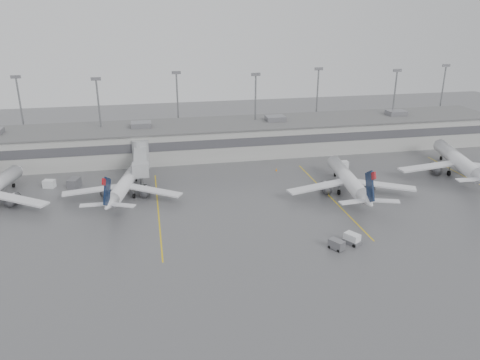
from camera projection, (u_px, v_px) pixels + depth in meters
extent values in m
plane|color=#57575A|center=(280.00, 264.00, 71.22)|extent=(260.00, 260.00, 0.00)
cube|color=#A4A49F|center=(220.00, 139.00, 123.07)|extent=(150.00, 16.00, 8.00)
cube|color=#47474C|center=(225.00, 143.00, 115.33)|extent=(150.00, 0.15, 2.20)
cube|color=#606060|center=(220.00, 124.00, 121.65)|extent=(152.00, 17.00, 0.30)
cube|color=slate|center=(396.00, 113.00, 130.60)|extent=(5.00, 4.00, 1.30)
cylinder|color=gray|center=(22.00, 117.00, 120.47)|extent=(0.44, 0.44, 20.00)
cube|color=slate|center=(16.00, 77.00, 116.89)|extent=(2.40, 0.50, 0.80)
cylinder|color=gray|center=(100.00, 120.00, 117.27)|extent=(0.44, 0.44, 20.00)
cube|color=slate|center=(96.00, 79.00, 113.69)|extent=(2.40, 0.50, 0.80)
cylinder|color=gray|center=(178.00, 110.00, 127.84)|extent=(0.44, 0.44, 20.00)
cube|color=slate|center=(176.00, 73.00, 124.26)|extent=(2.40, 0.50, 0.80)
cylinder|color=gray|center=(255.00, 113.00, 124.64)|extent=(0.44, 0.44, 20.00)
cube|color=slate|center=(256.00, 74.00, 121.06)|extent=(2.40, 0.50, 0.80)
cylinder|color=gray|center=(317.00, 105.00, 135.21)|extent=(0.44, 0.44, 20.00)
cube|color=slate|center=(319.00, 69.00, 131.64)|extent=(2.40, 0.50, 0.80)
cylinder|color=gray|center=(393.00, 107.00, 132.01)|extent=(0.44, 0.44, 20.00)
cube|color=slate|center=(397.00, 70.00, 128.43)|extent=(2.40, 0.50, 0.80)
cylinder|color=gray|center=(441.00, 100.00, 142.58)|extent=(0.44, 0.44, 20.00)
cube|color=slate|center=(446.00, 65.00, 139.01)|extent=(2.40, 0.50, 0.80)
cylinder|color=#96989B|center=(141.00, 154.00, 112.12)|extent=(4.00, 4.00, 7.00)
cube|color=#96989B|center=(141.00, 159.00, 105.87)|extent=(2.80, 13.00, 2.60)
cube|color=#96989B|center=(141.00, 170.00, 98.99)|extent=(3.40, 2.40, 3.00)
cylinder|color=gray|center=(142.00, 183.00, 100.00)|extent=(0.70, 0.70, 2.80)
cube|color=black|center=(142.00, 187.00, 100.37)|extent=(2.20, 1.20, 0.70)
cube|color=yellow|center=(158.00, 210.00, 90.03)|extent=(0.25, 40.00, 0.01)
cube|color=yellow|center=(330.00, 196.00, 96.48)|extent=(0.25, 40.00, 0.01)
cube|color=yellow|center=(480.00, 184.00, 102.93)|extent=(0.25, 40.00, 0.01)
cone|color=white|center=(19.00, 169.00, 103.38)|extent=(3.50, 3.35, 2.95)
cube|color=white|center=(18.00, 199.00, 89.46)|extent=(12.28, 8.79, 0.34)
cylinder|color=black|center=(14.00, 185.00, 101.13)|extent=(0.54, 0.94, 0.89)
cylinder|color=white|center=(126.00, 183.00, 96.39)|extent=(6.99, 19.86, 2.69)
cone|color=white|center=(138.00, 165.00, 106.82)|extent=(3.18, 3.05, 2.69)
cone|color=white|center=(109.00, 204.00, 85.09)|extent=(3.62, 4.97, 2.69)
cube|color=white|center=(92.00, 190.00, 94.44)|extent=(11.84, 3.39, 0.31)
cube|color=white|center=(154.00, 191.00, 94.15)|extent=(11.22, 7.98, 0.31)
cube|color=#081532|center=(107.00, 192.00, 83.76)|extent=(1.38, 4.99, 5.87)
cube|color=#9F0C13|center=(104.00, 182.00, 81.84)|extent=(0.66, 1.83, 1.71)
cylinder|color=black|center=(136.00, 179.00, 104.76)|extent=(0.49, 0.86, 0.81)
cylinder|color=black|center=(116.00, 196.00, 95.53)|extent=(0.61, 1.05, 0.99)
cylinder|color=black|center=(134.00, 196.00, 95.44)|extent=(0.61, 1.05, 0.99)
cylinder|color=white|center=(347.00, 178.00, 98.35)|extent=(5.72, 21.99, 2.97)
cone|color=white|center=(332.00, 160.00, 109.82)|extent=(3.30, 3.13, 2.97)
cone|color=white|center=(367.00, 200.00, 85.90)|extent=(3.58, 5.29, 2.97)
cube|color=white|center=(317.00, 187.00, 95.58)|extent=(13.13, 4.92, 0.35)
cube|color=white|center=(383.00, 185.00, 96.49)|extent=(12.74, 7.83, 0.35)
cube|color=#081532|center=(370.00, 187.00, 84.43)|extent=(1.01, 5.57, 6.48)
cube|color=#9F0C13|center=(374.00, 176.00, 82.33)|extent=(0.55, 2.02, 1.88)
cylinder|color=black|center=(335.00, 175.00, 107.56)|extent=(0.46, 0.93, 0.89)
cylinder|color=black|center=(339.00, 192.00, 97.21)|extent=(0.58, 1.14, 1.09)
cylinder|color=black|center=(358.00, 192.00, 97.48)|extent=(0.58, 1.14, 1.09)
cylinder|color=white|center=(457.00, 160.00, 109.02)|extent=(9.09, 23.73, 3.23)
cone|color=white|center=(438.00, 144.00, 121.50)|extent=(3.88, 3.73, 3.23)
cube|color=white|center=(428.00, 167.00, 106.91)|extent=(14.13, 3.62, 0.38)
cylinder|color=black|center=(441.00, 158.00, 119.04)|extent=(0.61, 1.03, 0.97)
cylinder|color=black|center=(449.00, 173.00, 108.05)|extent=(0.77, 1.27, 1.18)
cylinder|color=black|center=(469.00, 174.00, 107.82)|extent=(0.77, 1.27, 1.18)
cube|color=white|center=(352.00, 239.00, 77.03)|extent=(2.58, 2.89, 1.84)
cube|color=slate|center=(352.00, 242.00, 77.22)|extent=(2.97, 3.34, 0.71)
cylinder|color=black|center=(344.00, 242.00, 77.44)|extent=(0.49, 0.61, 0.57)
cylinder|color=black|center=(349.00, 238.00, 78.47)|extent=(0.49, 0.61, 0.57)
cylinder|color=black|center=(354.00, 246.00, 76.03)|extent=(0.49, 0.61, 0.57)
cylinder|color=black|center=(360.00, 243.00, 77.06)|extent=(0.49, 0.61, 0.57)
cube|color=slate|center=(337.00, 244.00, 75.36)|extent=(2.51, 2.87, 1.51)
cylinder|color=black|center=(329.00, 247.00, 75.79)|extent=(0.43, 0.53, 0.50)
cylinder|color=black|center=(343.00, 248.00, 75.35)|extent=(0.43, 0.53, 0.50)
cube|color=white|center=(49.00, 184.00, 100.93)|extent=(2.74, 2.22, 1.68)
cube|color=white|center=(141.00, 173.00, 107.14)|extent=(2.48, 1.69, 1.73)
cube|color=white|center=(342.00, 165.00, 112.53)|extent=(2.74, 1.93, 1.85)
cube|color=slate|center=(74.00, 183.00, 101.00)|extent=(2.87, 3.64, 1.99)
cone|color=orange|center=(129.00, 186.00, 100.88)|extent=(0.40, 0.40, 0.64)
cone|color=orange|center=(276.00, 170.00, 111.15)|extent=(0.43, 0.43, 0.69)
cone|color=orange|center=(430.00, 168.00, 112.05)|extent=(0.41, 0.41, 0.66)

